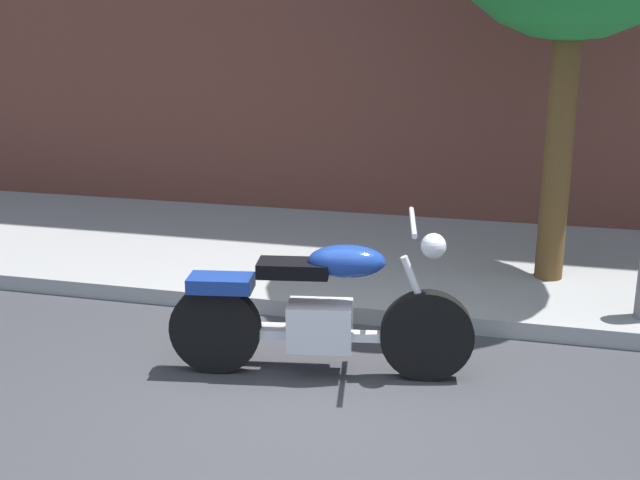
# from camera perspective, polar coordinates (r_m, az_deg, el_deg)

# --- Properties ---
(ground_plane) EXTENTS (60.00, 60.00, 0.00)m
(ground_plane) POSITION_cam_1_polar(r_m,az_deg,el_deg) (5.15, -0.20, -12.09)
(ground_plane) COLOR #38383D
(sidewalk) EXTENTS (24.76, 3.10, 0.14)m
(sidewalk) POSITION_cam_1_polar(r_m,az_deg,el_deg) (7.87, 5.39, -1.49)
(sidewalk) COLOR #969696
(sidewalk) RESTS_ON ground
(motorcycle) EXTENTS (2.08, 0.72, 1.13)m
(motorcycle) POSITION_cam_1_polar(r_m,az_deg,el_deg) (5.43, -0.01, -5.20)
(motorcycle) COLOR black
(motorcycle) RESTS_ON ground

